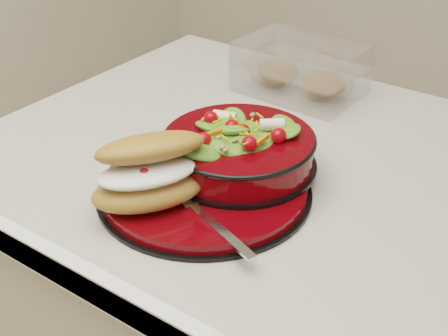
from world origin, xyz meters
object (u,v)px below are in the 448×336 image
Objects in this scene: dinner_plate at (204,188)px; salad_bowl at (239,145)px; fork at (209,220)px; croissant at (150,173)px; pastry_box at (301,69)px.

salad_bowl is at bearing 77.63° from dinner_plate.
croissant is at bearing 115.46° from fork.
croissant is at bearing -110.05° from dinner_plate.
croissant is (-0.04, -0.14, 0.01)m from salad_bowl.
croissant is 0.83× the size of pastry_box.
pastry_box is (-0.08, 0.32, -0.01)m from salad_bowl.
salad_bowl is at bearing 39.17° from fork.
dinner_plate is 1.34× the size of salad_bowl.
fork reaches higher than dinner_plate.
pastry_box reaches higher than dinner_plate.
croissant reaches higher than pastry_box.
dinner_plate is 0.10m from croissant.
pastry_box is (-0.13, 0.46, 0.02)m from fork.
salad_bowl is 0.15m from croissant.
croissant is at bearing -83.16° from pastry_box.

